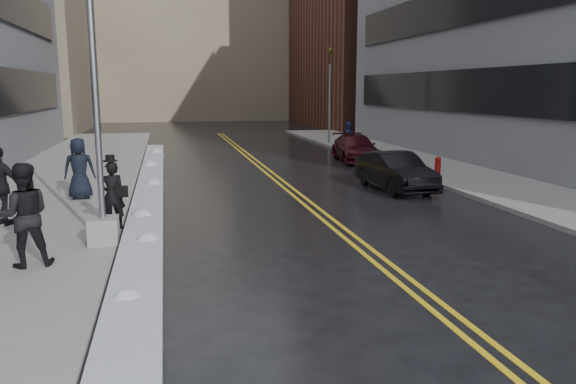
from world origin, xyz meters
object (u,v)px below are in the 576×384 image
lamppost (98,138)px  car_black (395,171)px  car_maroon (355,148)px  pedestrian_c (79,168)px  traffic_signal (330,92)px  pedestrian_d (0,186)px  pedestrian_b (24,215)px  pedestrian_east (348,136)px  fire_hydrant (438,165)px  pedestrian_fedora (112,195)px

lamppost → car_black: size_ratio=1.84×
car_maroon → pedestrian_c: bearing=-139.4°
traffic_signal → pedestrian_d: 24.52m
pedestrian_b → pedestrian_east: 22.67m
fire_hydrant → car_maroon: 6.10m
pedestrian_east → pedestrian_fedora: bearing=44.3°
traffic_signal → car_black: traffic_signal is taller
traffic_signal → pedestrian_east: size_ratio=3.76×
car_maroon → pedestrian_fedora: bearing=-124.4°
traffic_signal → pedestrian_c: size_ratio=3.08×
fire_hydrant → pedestrian_east: size_ratio=0.46×
pedestrian_east → car_maroon: pedestrian_east is taller
lamppost → pedestrian_b: size_ratio=3.70×
lamppost → pedestrian_fedora: lamppost is taller
pedestrian_c → car_maroon: (12.05, 8.27, -0.47)m
fire_hydrant → car_maroon: size_ratio=0.16×
pedestrian_d → pedestrian_east: bearing=-111.0°
pedestrian_fedora → pedestrian_d: size_ratio=0.84×
pedestrian_fedora → pedestrian_east: (11.40, 15.95, -0.05)m
lamppost → pedestrian_d: bearing=138.9°
pedestrian_b → car_black: 12.94m
pedestrian_b → pedestrian_east: (12.81, 18.70, -0.23)m
car_black → fire_hydrant: bearing=34.5°
pedestrian_d → car_black: (12.19, 3.37, -0.48)m
lamppost → pedestrian_east: lamppost is taller
traffic_signal → car_black: 16.65m
lamppost → car_maroon: lamppost is taller
traffic_signal → pedestrian_d: size_ratio=2.95×
pedestrian_b → car_maroon: pedestrian_b is taller
pedestrian_b → fire_hydrant: bearing=-156.9°
pedestrian_b → pedestrian_c: 7.02m
lamppost → car_maroon: (10.80, 13.91, -1.88)m
car_maroon → traffic_signal: bearing=89.1°
pedestrian_fedora → pedestrian_b: bearing=48.1°
lamppost → pedestrian_b: (-1.31, -1.38, -1.35)m
pedestrian_fedora → pedestrian_east: size_ratio=1.07×
pedestrian_c → pedestrian_b: bearing=85.0°
pedestrian_b → car_maroon: (12.11, 15.29, -0.53)m
fire_hydrant → car_maroon: bearing=104.2°
pedestrian_b → pedestrian_east: size_ratio=1.29×
pedestrian_c → lamppost: bearing=98.0°
fire_hydrant → pedestrian_b: pedestrian_b is taller
pedestrian_d → car_black: size_ratio=0.49×
pedestrian_east → car_black: bearing=70.0°
traffic_signal → pedestrian_b: 26.90m
lamppost → traffic_signal: 24.98m
car_black → pedestrian_east: bearing=75.9°
fire_hydrant → pedestrian_d: size_ratio=0.36×
lamppost → pedestrian_east: (11.50, 17.32, -1.59)m
fire_hydrant → pedestrian_fedora: (-12.20, -6.63, 0.45)m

